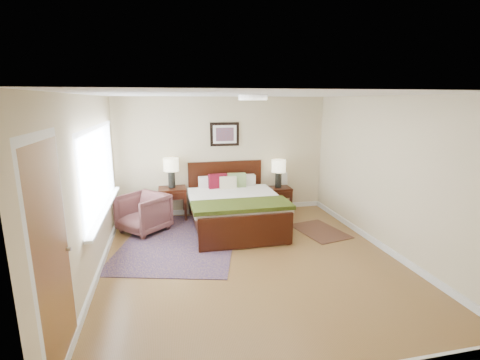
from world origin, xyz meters
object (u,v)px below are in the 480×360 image
Objects in this scene: rug_persian at (180,241)px; lamp_left at (171,168)px; nightstand_right at (278,197)px; armchair at (143,213)px; nightstand_left at (172,194)px; lamp_right at (279,169)px; bed at (234,202)px.

lamp_left is at bearing 108.29° from rug_persian.
rug_persian is at bearing -150.52° from nightstand_right.
lamp_left is 1.12m from armchair.
nightstand_right is 0.21× the size of rug_persian.
nightstand_left is 2.34m from lamp_right.
nightstand_right is 0.62m from lamp_right.
nightstand_left is at bearing 94.42° from armchair.
lamp_left reaches higher than nightstand_right.
nightstand_right is 0.90× the size of lamp_left.
nightstand_left reaches higher than nightstand_right.
bed is 0.78× the size of rug_persian.
lamp_left reaches higher than armchair.
lamp_right is at bearing 0.55° from nightstand_left.
armchair is at bearing -132.04° from nightstand_left.
nightstand_right is 0.90× the size of lamp_right.
rug_persian is (-1.07, -0.48, -0.51)m from bed.
lamp_right reaches higher than bed.
armchair is (-2.86, -0.63, 0.02)m from nightstand_right.
rug_persian is (0.08, -1.27, -1.07)m from lamp_left.
bed is 3.15× the size of nightstand_left.
armchair is (-0.56, -0.62, -0.18)m from nightstand_left.
lamp_right is 2.73m from rug_persian.
lamp_right is at bearing 0.00° from lamp_left.
lamp_right is (2.30, 0.02, 0.42)m from nightstand_left.
nightstand_left is 1.09× the size of lamp_right.
rug_persian is at bearing -86.54° from lamp_left.
nightstand_right is 2.58m from rug_persian.
lamp_right reaches higher than nightstand_right.
nightstand_left is 0.85m from armchair.
lamp_left is 2.30m from lamp_right.
bed is 1.72m from armchair.
nightstand_right is at bearing 34.15° from bed.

